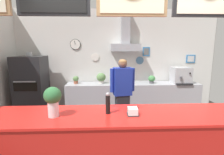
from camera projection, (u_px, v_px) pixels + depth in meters
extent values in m
cube|color=#9E9E99|center=(116.00, 62.00, 4.98)|extent=(5.70, 0.12, 2.94)
cube|color=silver|center=(117.00, 62.00, 4.92)|extent=(5.66, 0.01, 2.90)
cylinder|color=black|center=(75.00, 44.00, 4.77)|extent=(0.29, 0.02, 0.29)
cylinder|color=white|center=(75.00, 44.00, 4.76)|extent=(0.27, 0.01, 0.27)
cube|color=black|center=(75.00, 43.00, 4.74)|extent=(0.03, 0.01, 0.10)
cylinder|color=white|center=(95.00, 57.00, 4.85)|extent=(0.22, 0.02, 0.22)
cylinder|color=teal|center=(140.00, 60.00, 4.92)|extent=(0.22, 0.02, 0.22)
cube|color=teal|center=(191.00, 59.00, 4.98)|extent=(0.26, 0.02, 0.23)
cube|color=silver|center=(191.00, 59.00, 4.97)|extent=(0.19, 0.01, 0.17)
cube|color=teal|center=(146.00, 52.00, 4.89)|extent=(0.20, 0.02, 0.26)
cube|color=#606060|center=(146.00, 52.00, 4.88)|extent=(0.14, 0.01, 0.18)
cube|color=#A3A5AD|center=(125.00, 47.00, 4.69)|extent=(0.81, 0.36, 0.20)
cube|color=#A3A5AD|center=(125.00, 27.00, 4.64)|extent=(0.24, 0.24, 0.91)
cube|color=red|center=(131.00, 153.00, 2.25)|extent=(4.25, 0.68, 1.04)
cube|color=red|center=(132.00, 115.00, 2.16)|extent=(4.34, 0.72, 0.03)
cube|color=#A3A5AD|center=(133.00, 99.00, 4.79)|extent=(3.62, 0.55, 0.91)
cube|color=gray|center=(132.00, 109.00, 4.84)|extent=(3.44, 0.51, 0.02)
cube|color=#232326|center=(32.00, 89.00, 4.40)|extent=(0.72, 0.68, 1.67)
cube|color=black|center=(25.00, 87.00, 4.03)|extent=(0.54, 0.02, 0.20)
cube|color=#B7BABF|center=(24.00, 82.00, 3.99)|extent=(0.50, 0.02, 0.02)
cylinder|color=#B7BABF|center=(29.00, 54.00, 4.24)|extent=(0.14, 0.14, 0.10)
cube|color=#232328|center=(122.00, 115.00, 3.65)|extent=(0.30, 0.24, 0.92)
cube|color=#1E339E|center=(122.00, 81.00, 3.52)|extent=(0.39, 0.28, 0.57)
cylinder|color=#1E339E|center=(133.00, 80.00, 3.56)|extent=(0.08, 0.08, 0.48)
cylinder|color=#1E339E|center=(112.00, 80.00, 3.46)|extent=(0.08, 0.08, 0.48)
sphere|color=brown|center=(123.00, 64.00, 3.45)|extent=(0.18, 0.18, 0.18)
ellipsoid|color=olive|center=(123.00, 62.00, 3.44)|extent=(0.17, 0.17, 0.10)
cube|color=#B7BABF|center=(181.00, 75.00, 4.70)|extent=(0.48, 0.40, 0.44)
cylinder|color=#4C4C51|center=(181.00, 77.00, 4.47)|extent=(0.06, 0.06, 0.06)
cube|color=black|center=(184.00, 84.00, 4.50)|extent=(0.43, 0.10, 0.04)
sphere|color=black|center=(190.00, 73.00, 4.47)|extent=(0.04, 0.04, 0.04)
cylinder|color=beige|center=(101.00, 82.00, 4.69)|extent=(0.13, 0.13, 0.08)
ellipsoid|color=#5B844C|center=(101.00, 77.00, 4.67)|extent=(0.25, 0.25, 0.23)
cylinder|color=#4C4C51|center=(152.00, 82.00, 4.70)|extent=(0.12, 0.12, 0.07)
ellipsoid|color=#47894C|center=(152.00, 79.00, 4.68)|extent=(0.19, 0.19, 0.17)
cylinder|color=#9E563D|center=(76.00, 82.00, 4.65)|extent=(0.11, 0.11, 0.08)
ellipsoid|color=#5B844C|center=(76.00, 79.00, 4.64)|extent=(0.16, 0.16, 0.14)
cylinder|color=#9E563D|center=(116.00, 82.00, 4.65)|extent=(0.13, 0.13, 0.09)
ellipsoid|color=#5B844C|center=(116.00, 78.00, 4.63)|extent=(0.22, 0.22, 0.20)
cylinder|color=black|center=(108.00, 105.00, 2.14)|extent=(0.06, 0.06, 0.23)
sphere|color=gray|center=(108.00, 94.00, 2.12)|extent=(0.05, 0.05, 0.05)
cube|color=#262628|center=(133.00, 114.00, 2.12)|extent=(0.14, 0.14, 0.01)
cylinder|color=#262628|center=(127.00, 111.00, 2.11)|extent=(0.01, 0.01, 0.10)
cylinder|color=#262628|center=(138.00, 111.00, 2.11)|extent=(0.01, 0.01, 0.10)
cube|color=white|center=(133.00, 111.00, 2.11)|extent=(0.12, 0.12, 0.09)
cylinder|color=silver|center=(53.00, 109.00, 2.06)|extent=(0.13, 0.13, 0.19)
cylinder|color=gray|center=(54.00, 114.00, 2.07)|extent=(0.12, 0.12, 0.06)
ellipsoid|color=#2D6638|center=(53.00, 95.00, 2.03)|extent=(0.20, 0.20, 0.20)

